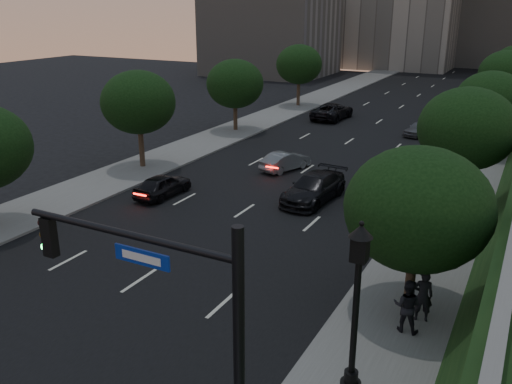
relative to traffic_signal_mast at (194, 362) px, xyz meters
The scene contains 22 objects.
ground 9.06m from the traffic_signal_mast, 162.75° to the left, with size 160.00×160.00×0.00m, color black.
road_surface 33.61m from the traffic_signal_mast, 103.70° to the left, with size 16.00×140.00×0.02m, color black.
sidewalk_right 32.74m from the traffic_signal_mast, 85.88° to the left, with size 4.50×140.00×0.15m, color slate.
sidewalk_left 37.37m from the traffic_signal_mast, 119.23° to the left, with size 4.50×140.00×0.15m, color slate.
office_block_filler 80.07m from the traffic_signal_mast, 115.08° to the left, with size 18.00×16.00×14.00m, color gray.
tree_right_a 10.73m from the traffic_signal_mast, 77.13° to the left, with size 5.20×5.20×6.24m.
tree_right_b 22.60m from the traffic_signal_mast, 83.93° to the left, with size 5.20×5.20×6.74m.
tree_right_c 35.54m from the traffic_signal_mast, 86.14° to the left, with size 5.20×5.20×6.24m.
tree_right_d 49.52m from the traffic_signal_mast, 87.23° to the left, with size 5.20×5.20×6.74m.
tree_left_b 27.40m from the traffic_signal_mast, 131.67° to the left, with size 5.00×5.00×6.71m.
tree_left_c 38.10m from the traffic_signal_mast, 118.56° to the left, with size 5.00×5.00×6.34m.
tree_left_d 50.84m from the traffic_signal_mast, 110.99° to the left, with size 5.00×5.00×6.71m.
traffic_signal_mast is the anchor object (origin of this frame).
street_lamp 5.16m from the traffic_signal_mast, 65.75° to the left, with size 0.64×0.64×5.62m.
sedan_near_left 21.34m from the traffic_signal_mast, 129.26° to the left, with size 1.61×4.01×1.37m, color black.
sedan_mid_left 26.43m from the traffic_signal_mast, 110.50° to the left, with size 1.36×3.89×1.28m, color slate.
sedan_far_left 44.38m from the traffic_signal_mast, 106.23° to the left, with size 2.67×5.79×1.61m, color black.
sedan_near_right 20.65m from the traffic_signal_mast, 104.65° to the left, with size 2.19×5.38×1.56m, color black.
sedan_far_right 39.57m from the traffic_signal_mast, 94.66° to the left, with size 1.53×3.80×1.29m, color #56585D.
pedestrian_a 10.45m from the traffic_signal_mast, 72.72° to the left, with size 0.70×0.46×1.93m, color black.
pedestrian_b 9.50m from the traffic_signal_mast, 73.03° to the left, with size 0.94×0.73×1.93m, color black.
pedestrian_c 15.60m from the traffic_signal_mast, 80.01° to the left, with size 0.95×0.40×1.63m, color black.
Camera 1 is at (13.53, -10.34, 10.83)m, focal length 38.00 mm.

